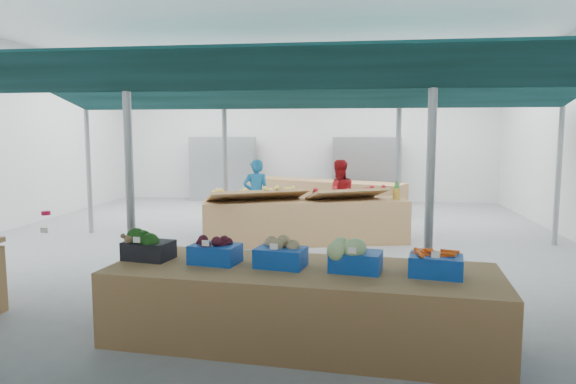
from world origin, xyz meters
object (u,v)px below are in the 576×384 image
veg_counter (302,304)px  fruit_counter (306,221)px  crate_stack (483,332)px  vendor_right (338,196)px  vendor_left (256,195)px

veg_counter → fruit_counter: (-0.43, 4.78, 0.04)m
fruit_counter → crate_stack: 5.56m
crate_stack → vendor_right: (-1.56, 6.22, 0.48)m
veg_counter → vendor_left: size_ratio=2.51×
veg_counter → crate_stack: (1.73, -0.34, -0.07)m
vendor_right → vendor_left: bearing=-13.5°
fruit_counter → veg_counter: bearing=-98.4°
veg_counter → vendor_right: size_ratio=2.51×
crate_stack → vendor_left: 7.09m
fruit_counter → vendor_left: 1.67m
fruit_counter → vendor_left: size_ratio=2.50×
fruit_counter → crate_stack: bearing=-80.6°
veg_counter → crate_stack: size_ratio=6.32×
veg_counter → vendor_right: vendor_right is taller
crate_stack → vendor_left: size_ratio=0.40×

